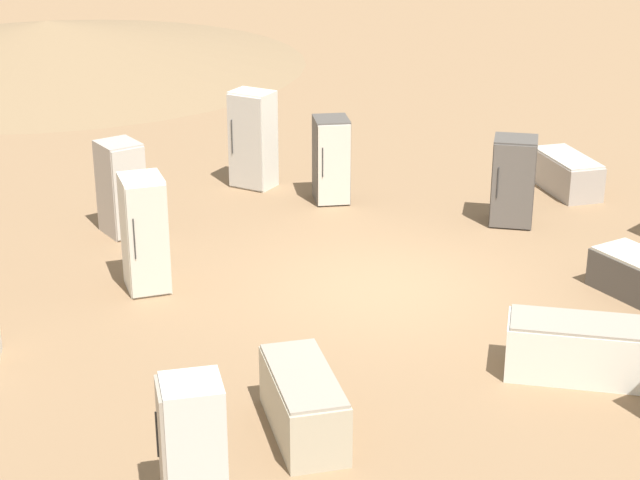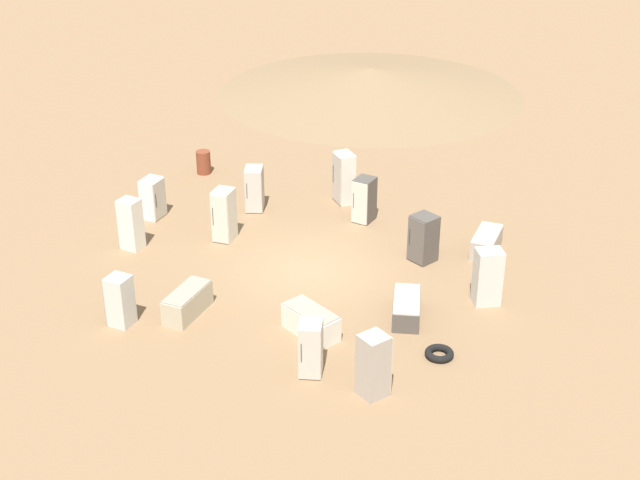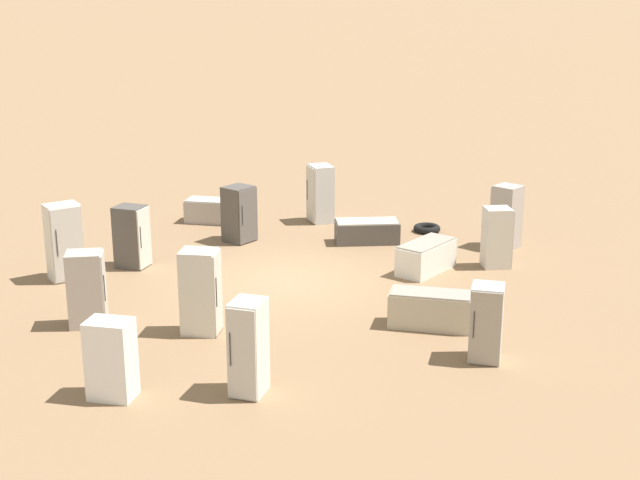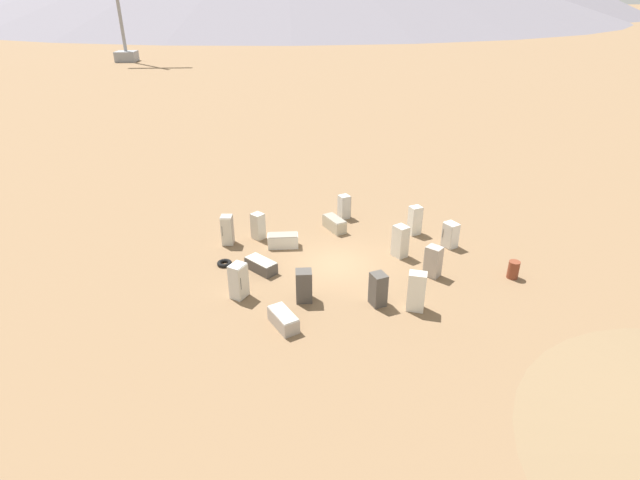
% 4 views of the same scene
% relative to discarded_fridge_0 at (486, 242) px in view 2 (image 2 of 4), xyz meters
% --- Properties ---
extents(ground_plane, '(1000.00, 1000.00, 0.00)m').
position_rel_discarded_fridge_0_xyz_m(ground_plane, '(2.77, 5.19, -0.35)').
color(ground_plane, '#846647').
extents(dirt_mound, '(14.92, 14.92, 1.27)m').
position_rel_discarded_fridge_0_xyz_m(dirt_mound, '(14.56, -8.61, 0.29)').
color(dirt_mound, '#7F6647').
rests_on(dirt_mound, ground_plane).
extents(discarded_fridge_0, '(1.40, 1.80, 0.70)m').
position_rel_discarded_fridge_0_xyz_m(discarded_fridge_0, '(0.00, 0.00, 0.00)').
color(discarded_fridge_0, '#A89E93').
rests_on(discarded_fridge_0, ground_plane).
extents(discarded_fridge_1, '(0.74, 0.74, 1.55)m').
position_rel_discarded_fridge_0_xyz_m(discarded_fridge_1, '(0.96, 1.97, 0.43)').
color(discarded_fridge_1, '#4C4742').
rests_on(discarded_fridge_1, ground_plane).
extents(discarded_fridge_2, '(0.83, 0.91, 1.58)m').
position_rel_discarded_fridge_0_xyz_m(discarded_fridge_2, '(4.31, 1.41, 0.44)').
color(discarded_fridge_2, '#4C4742').
rests_on(discarded_fridge_2, ground_plane).
extents(discarded_fridge_3, '(0.83, 0.75, 1.73)m').
position_rel_discarded_fridge_0_xyz_m(discarded_fridge_3, '(7.74, 8.59, 0.52)').
color(discarded_fridge_3, silver).
rests_on(discarded_fridge_3, ground_plane).
extents(discarded_fridge_4, '(0.94, 0.97, 1.72)m').
position_rel_discarded_fridge_0_xyz_m(discarded_fridge_4, '(-2.04, 2.45, 0.51)').
color(discarded_fridge_4, silver).
rests_on(discarded_fridge_4, ground_plane).
extents(discarded_fridge_5, '(0.68, 0.73, 1.72)m').
position_rel_discarded_fridge_0_xyz_m(discarded_fridge_5, '(-3.10, 8.02, 0.51)').
color(discarded_fridge_5, '#A89E93').
rests_on(discarded_fridge_5, ground_plane).
extents(discarded_fridge_6, '(0.90, 0.96, 1.78)m').
position_rel_discarded_fridge_0_xyz_m(discarded_fridge_6, '(6.29, 5.92, 0.54)').
color(discarded_fridge_6, beige).
rests_on(discarded_fridge_6, ground_plane).
extents(discarded_fridge_7, '(1.75, 1.80, 0.63)m').
position_rel_discarded_fridge_0_xyz_m(discarded_fridge_7, '(-1.12, 4.83, -0.04)').
color(discarded_fridge_7, '#4C4742').
rests_on(discarded_fridge_7, ground_plane).
extents(discarded_fridge_8, '(0.88, 0.95, 1.44)m').
position_rel_discarded_fridge_0_xyz_m(discarded_fridge_8, '(9.33, 6.82, 0.37)').
color(discarded_fridge_8, white).
rests_on(discarded_fridge_8, ground_plane).
extents(discarded_fridge_9, '(1.37, 1.85, 0.77)m').
position_rel_discarded_fridge_0_xyz_m(discarded_fridge_9, '(3.09, 9.47, 0.04)').
color(discarded_fridge_9, '#B2A88E').
rests_on(discarded_fridge_9, ground_plane).
extents(discarded_fridge_10, '(0.97, 0.96, 1.62)m').
position_rel_discarded_fridge_0_xyz_m(discarded_fridge_10, '(7.50, 3.76, 0.46)').
color(discarded_fridge_10, '#A89E93').
rests_on(discarded_fridge_10, ground_plane).
extents(discarded_fridge_11, '(0.88, 0.88, 1.54)m').
position_rel_discarded_fridge_0_xyz_m(discarded_fridge_11, '(-1.42, 8.64, 0.42)').
color(discarded_fridge_11, beige).
rests_on(discarded_fridge_11, ground_plane).
extents(discarded_fridge_12, '(0.91, 0.80, 1.88)m').
position_rel_discarded_fridge_0_xyz_m(discarded_fridge_12, '(5.94, 0.89, 0.59)').
color(discarded_fridge_12, silver).
rests_on(discarded_fridge_12, ground_plane).
extents(discarded_fridge_13, '(1.69, 0.77, 0.76)m').
position_rel_discarded_fridge_0_xyz_m(discarded_fridge_13, '(0.00, 7.44, 0.03)').
color(discarded_fridge_13, silver).
rests_on(discarded_fridge_13, ground_plane).
extents(discarded_fridge_14, '(0.83, 0.80, 1.50)m').
position_rel_discarded_fridge_0_xyz_m(discarded_fridge_14, '(3.87, 11.17, 0.40)').
color(discarded_fridge_14, silver).
rests_on(discarded_fridge_14, ground_plane).
extents(scrap_tire, '(0.78, 0.78, 0.20)m').
position_rel_discarded_fridge_0_xyz_m(scrap_tire, '(-3.08, 5.57, -0.25)').
color(scrap_tire, black).
rests_on(scrap_tire, ground_plane).
extents(rusty_barrel, '(0.55, 0.55, 0.91)m').
position_rel_discarded_fridge_0_xyz_m(rusty_barrel, '(11.47, 3.27, 0.11)').
color(rusty_barrel, brown).
rests_on(rusty_barrel, ground_plane).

